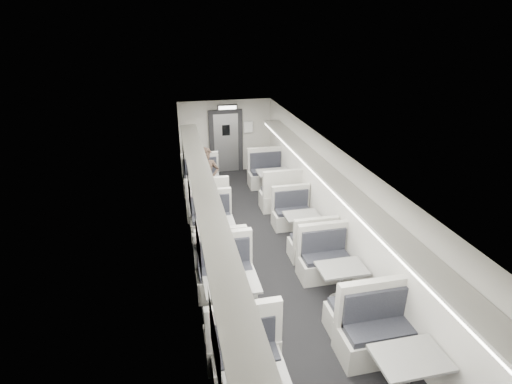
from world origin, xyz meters
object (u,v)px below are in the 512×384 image
booth_right_c (340,284)px  exit_sign (227,107)px  booth_left_b (216,237)px  booth_right_a (273,184)px  booth_right_d (406,379)px  booth_right_b (301,227)px  booth_left_a (204,191)px  booth_left_c (233,302)px  passenger (207,180)px  vestibule_door (226,142)px

booth_right_c → exit_sign: 6.99m
booth_left_b → booth_right_c: booth_right_c is taller
booth_right_a → booth_right_d: 6.97m
booth_right_b → booth_right_a: bearing=90.0°
booth_right_c → booth_right_d: bearing=-90.0°
booth_right_a → booth_right_d: size_ratio=0.96×
booth_left_a → booth_right_a: size_ratio=1.00×
booth_right_d → exit_sign: size_ratio=3.71×
booth_left_c → passenger: 4.44m
booth_left_c → booth_right_d: size_ratio=0.97×
booth_left_c → exit_sign: bearing=81.6°
booth_left_c → booth_right_d: booth_right_d is taller
booth_right_b → exit_sign: exit_sign is taller
booth_right_b → passenger: size_ratio=1.10×
booth_right_a → booth_right_b: (0.00, -2.59, -0.05)m
booth_right_d → vestibule_door: vestibule_door is taller
booth_right_a → exit_sign: 2.82m
booth_right_a → exit_sign: size_ratio=3.56×
booth_left_c → booth_right_b: bearing=49.5°
booth_left_c → vestibule_door: (1.00, 7.26, 0.64)m
booth_left_c → booth_right_b: booth_left_c is taller
exit_sign → booth_left_a: bearing=-117.3°
booth_left_c → exit_sign: exit_sign is taller
booth_left_a → booth_left_c: (0.00, -4.84, 0.00)m
booth_left_b → booth_right_a: booth_right_a is taller
booth_right_b → passenger: bearing=133.0°
passenger → exit_sign: 2.90m
booth_right_d → exit_sign: bearing=96.5°
booth_left_b → booth_right_d: (2.00, -4.33, 0.04)m
booth_left_c → booth_right_a: booth_left_c is taller
exit_sign → booth_left_b: bearing=-102.6°
booth_left_c → booth_right_c: bearing=3.5°
booth_right_b → booth_right_c: (0.00, -2.22, 0.03)m
booth_right_a → booth_right_b: bearing=-90.0°
booth_left_b → booth_right_b: booth_left_b is taller
booth_right_a → booth_right_c: bearing=-90.0°
booth_left_a → booth_right_d: booth_right_d is taller
vestibule_door → booth_right_d: bearing=-83.9°
booth_right_b → booth_right_d: bearing=-90.0°
booth_right_b → booth_right_d: booth_right_d is taller
vestibule_door → booth_left_b: bearing=-101.4°
booth_right_b → vestibule_door: size_ratio=0.92×
booth_left_a → booth_right_b: (2.00, -2.49, -0.05)m
booth_right_b → passenger: passenger is taller
booth_left_a → passenger: (0.07, -0.42, 0.49)m
booth_left_b → booth_right_c: 2.95m
booth_left_b → exit_sign: (1.00, 4.49, 1.91)m
booth_right_d → booth_right_a: bearing=90.0°
booth_left_a → vestibule_door: (1.00, 2.43, 0.64)m
booth_left_b → booth_left_c: booth_left_c is taller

